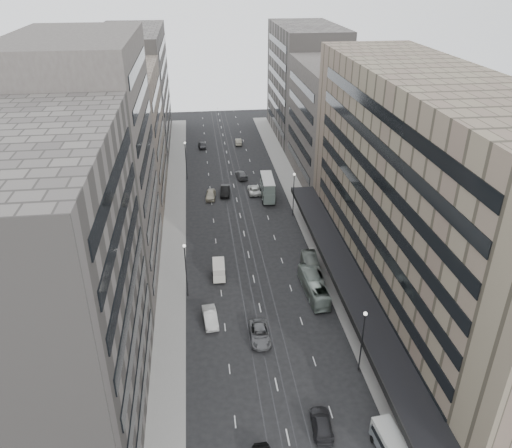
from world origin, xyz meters
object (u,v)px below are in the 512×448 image
panel_van (219,270)px  double_decker (268,187)px  vw_microbus (390,443)px  sedan_2 (260,334)px  bus_far (312,271)px  sedan_1 (210,317)px  bus_near (314,286)px

panel_van → double_decker: bearing=69.0°
vw_microbus → sedan_2: bearing=113.7°
bus_far → double_decker: bearing=-80.7°
vw_microbus → sedan_1: 27.02m
bus_near → vw_microbus: size_ratio=1.95×
bus_near → double_decker: (-1.78, 32.80, 1.02)m
bus_far → vw_microbus: 29.96m
bus_near → sedan_1: (-14.68, -4.36, -0.54)m
bus_far → double_decker: 29.08m
bus_near → sedan_2: size_ratio=1.78×
bus_near → panel_van: 14.22m
bus_far → panel_van: bus_far is taller
bus_far → double_decker: double_decker is taller
bus_near → bus_far: bearing=-101.8°
bus_far → panel_van: size_ratio=2.39×
vw_microbus → sedan_2: size_ratio=0.91×
bus_far → vw_microbus: (0.70, -29.95, 0.09)m
double_decker → vw_microbus: size_ratio=1.65×
bus_near → sedan_1: 15.32m
panel_van → sedan_2: size_ratio=0.74×
vw_microbus → panel_van: vw_microbus is taller
bus_far → double_decker: (-2.41, 28.96, 1.03)m
bus_far → bus_near: bearing=85.4°
bus_near → panel_van: size_ratio=2.41×
bus_near → sedan_1: bearing=13.9°
bus_near → sedan_1: bus_near is taller
double_decker → vw_microbus: (3.11, -58.91, -0.94)m
sedan_2 → bus_far: bearing=53.7°
sedan_1 → bus_far: bearing=23.1°
vw_microbus → sedan_1: vw_microbus is taller
bus_far → sedan_2: bus_far is taller
bus_near → vw_microbus: bus_near is taller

